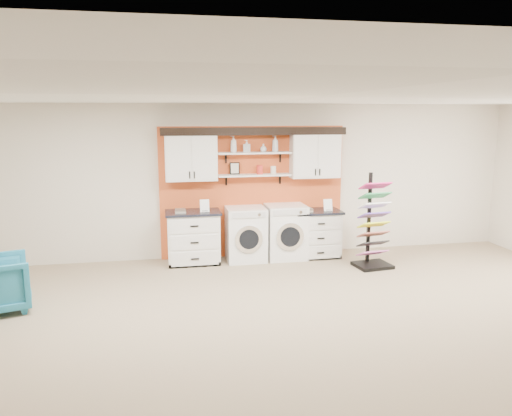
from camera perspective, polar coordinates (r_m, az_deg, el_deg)
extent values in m
plane|color=gray|center=(5.87, 6.98, -15.83)|extent=(10.00, 10.00, 0.00)
plane|color=white|center=(5.26, 7.69, 12.61)|extent=(10.00, 10.00, 0.00)
plane|color=beige|center=(9.22, -0.42, 3.13)|extent=(10.00, 0.00, 10.00)
cube|color=#C74E22|center=(9.22, -0.38, 1.87)|extent=(3.40, 0.07, 2.40)
cube|color=white|center=(8.84, -7.45, 5.84)|extent=(0.90, 0.34, 0.84)
cube|color=white|center=(8.65, -8.84, 5.70)|extent=(0.42, 0.01, 0.78)
cube|color=white|center=(8.68, -5.92, 5.78)|extent=(0.42, 0.01, 0.78)
cube|color=white|center=(9.25, 6.74, 6.07)|extent=(0.90, 0.34, 0.84)
cube|color=white|center=(9.02, 5.73, 5.97)|extent=(0.42, 0.01, 0.78)
cube|color=white|center=(9.16, 8.39, 5.98)|extent=(0.42, 0.01, 0.78)
cube|color=white|center=(9.01, -0.19, 3.78)|extent=(1.32, 0.28, 0.03)
cube|color=white|center=(8.97, -0.19, 6.32)|extent=(1.32, 0.28, 0.03)
cube|color=black|center=(8.97, -0.22, 8.88)|extent=(3.30, 0.40, 0.10)
cube|color=black|center=(8.79, 0.01, 8.45)|extent=(3.30, 0.04, 0.04)
cube|color=black|center=(8.99, -2.45, 4.56)|extent=(0.18, 0.02, 0.22)
cube|color=beige|center=(8.98, -2.44, 4.55)|extent=(0.14, 0.01, 0.18)
cylinder|color=red|center=(9.02, 0.43, 4.40)|extent=(0.11, 0.11, 0.16)
cylinder|color=silver|center=(9.07, 1.99, 4.36)|extent=(0.10, 0.10, 0.14)
cube|color=white|center=(8.92, -7.17, -3.44)|extent=(0.90, 0.60, 0.90)
cube|color=black|center=(8.78, -6.99, -6.48)|extent=(0.90, 0.06, 0.07)
cube|color=black|center=(8.82, -7.24, -0.48)|extent=(0.96, 0.66, 0.04)
cube|color=white|center=(8.56, -7.08, -2.05)|extent=(0.82, 0.02, 0.25)
cube|color=white|center=(8.63, -7.03, -3.92)|extent=(0.82, 0.02, 0.25)
cube|color=white|center=(8.71, -6.99, -5.77)|extent=(0.82, 0.02, 0.25)
cube|color=white|center=(9.34, 6.82, -2.99)|extent=(0.83, 0.60, 0.83)
cube|color=black|center=(9.19, 7.28, -5.71)|extent=(0.83, 0.06, 0.06)
cube|color=black|center=(9.25, 6.88, -0.36)|extent=(0.89, 0.66, 0.04)
cube|color=white|center=(9.00, 7.44, -1.77)|extent=(0.76, 0.02, 0.23)
cube|color=white|center=(9.06, 7.40, -3.43)|extent=(0.76, 0.02, 0.23)
cube|color=white|center=(9.13, 7.36, -5.07)|extent=(0.76, 0.02, 0.23)
cube|color=white|center=(9.02, -1.20, -2.97)|extent=(0.69, 0.66, 0.97)
cube|color=silver|center=(8.61, -0.84, -0.81)|extent=(0.59, 0.02, 0.10)
cylinder|color=silver|center=(8.70, -0.83, -3.58)|extent=(0.49, 0.05, 0.49)
cylinder|color=black|center=(8.68, -0.80, -3.62)|extent=(0.35, 0.03, 0.35)
cube|color=white|center=(9.17, 3.37, -2.69)|extent=(0.71, 0.66, 0.99)
cube|color=silver|center=(8.76, 3.94, -0.50)|extent=(0.60, 0.02, 0.10)
cylinder|color=silver|center=(8.86, 3.90, -3.28)|extent=(0.50, 0.05, 0.50)
cylinder|color=black|center=(8.83, 3.94, -3.32)|extent=(0.35, 0.03, 0.35)
cube|color=black|center=(8.95, 13.16, -6.39)|extent=(0.65, 0.57, 0.06)
cube|color=black|center=(8.90, 12.79, -1.08)|extent=(0.06, 0.06, 1.58)
cube|color=#CE5BAE|center=(8.90, 13.15, -5.02)|extent=(0.53, 0.34, 0.14)
cube|color=black|center=(8.86, 13.20, -3.97)|extent=(0.53, 0.34, 0.14)
cube|color=#9F5042|center=(8.82, 13.24, -2.91)|extent=(0.53, 0.34, 0.14)
cube|color=#DFFF1A|center=(8.78, 13.29, -1.85)|extent=(0.53, 0.34, 0.14)
cube|color=#5D36C0|center=(8.75, 13.34, -0.77)|extent=(0.53, 0.34, 0.14)
cube|color=white|center=(8.72, 13.38, 0.31)|extent=(0.53, 0.34, 0.14)
cube|color=#24854B|center=(8.69, 13.43, 1.40)|extent=(0.53, 0.34, 0.14)
cube|color=#EF1C78|center=(8.67, 13.48, 2.49)|extent=(0.53, 0.34, 0.14)
imported|color=silver|center=(8.90, -2.59, 7.31)|extent=(0.14, 0.14, 0.29)
imported|color=silver|center=(8.94, -1.06, 7.09)|extent=(0.14, 0.14, 0.21)
imported|color=silver|center=(9.00, 0.85, 6.90)|extent=(0.16, 0.16, 0.15)
imported|color=silver|center=(9.04, 2.21, 7.36)|extent=(0.12, 0.12, 0.29)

